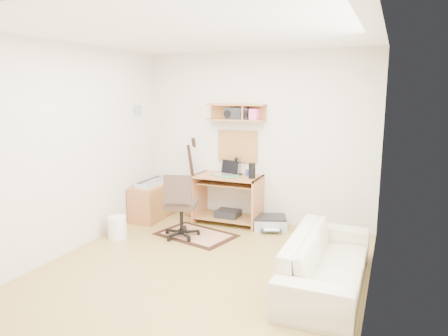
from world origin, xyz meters
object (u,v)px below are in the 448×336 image
at_px(task_chair, 181,205).
at_px(sofa, 327,252).
at_px(printer, 270,223).
at_px(cabinet, 154,201).
at_px(desk, 228,199).

bearing_deg(task_chair, sofa, -35.57).
xyz_separation_m(task_chair, sofa, (2.11, -0.74, -0.10)).
height_order(task_chair, printer, task_chair).
height_order(task_chair, sofa, task_chair).
relative_size(printer, sofa, 0.25).
xyz_separation_m(task_chair, cabinet, (-0.85, 0.66, -0.19)).
bearing_deg(desk, cabinet, -171.83).
distance_m(printer, sofa, 1.90).
xyz_separation_m(task_chair, printer, (1.05, 0.82, -0.38)).
bearing_deg(task_chair, printer, 21.67).
bearing_deg(cabinet, task_chair, -37.65).
bearing_deg(cabinet, sofa, -25.25).
relative_size(desk, cabinet, 1.11).
height_order(desk, sofa, desk).
relative_size(desk, printer, 2.09).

